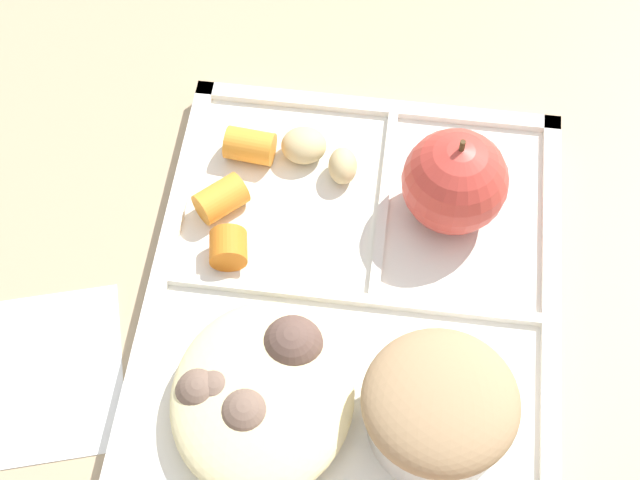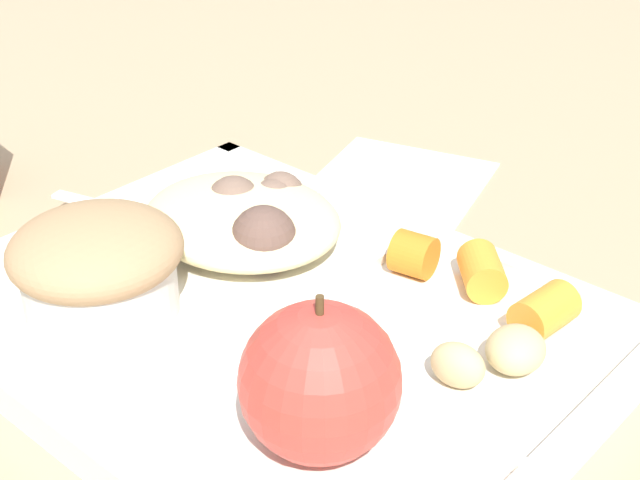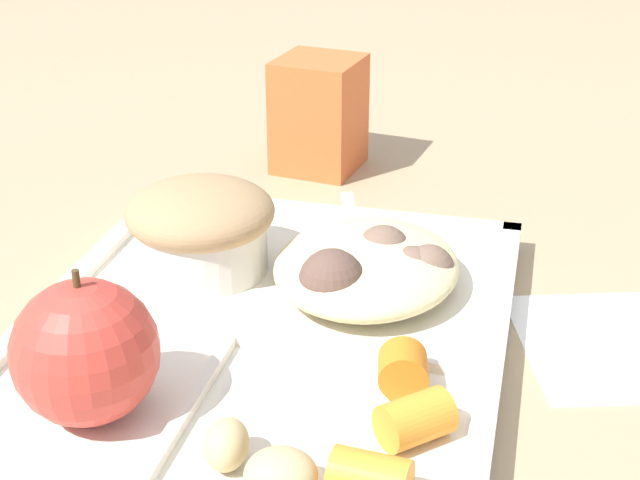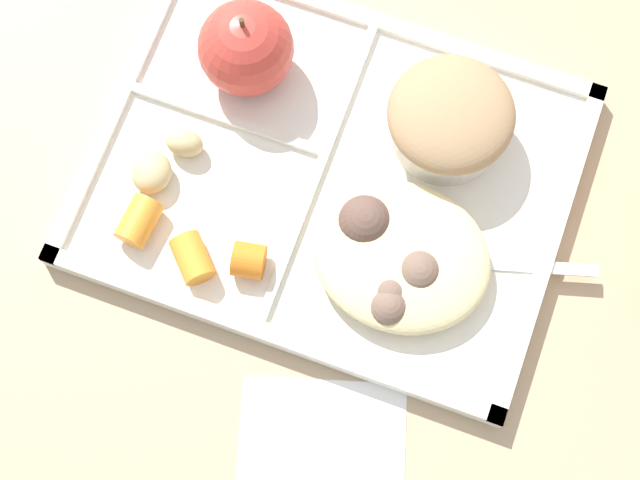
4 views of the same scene
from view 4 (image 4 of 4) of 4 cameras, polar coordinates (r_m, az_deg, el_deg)
ground at (r=0.78m, az=0.54°, el=3.39°), size 6.00×6.00×0.00m
lunch_tray at (r=0.77m, az=0.52°, el=3.60°), size 0.35×0.27×0.02m
green_apple at (r=0.77m, az=-4.17°, el=10.65°), size 0.07×0.07×0.08m
bran_muffin at (r=0.76m, az=7.27°, el=6.71°), size 0.09×0.09×0.06m
carrot_slice_edge at (r=0.74m, az=-4.01°, el=-1.14°), size 0.03×0.03×0.03m
carrot_slice_back at (r=0.75m, az=-10.11°, el=1.04°), size 0.03×0.04×0.02m
carrot_slice_near_corner at (r=0.74m, az=-7.16°, el=-1.02°), size 0.04×0.04×0.02m
potato_chunk_golden at (r=0.77m, az=-9.41°, el=3.75°), size 0.03×0.04×0.02m
potato_chunk_large at (r=0.77m, az=-7.59°, el=5.39°), size 0.03×0.02×0.02m
egg_noodle_pile at (r=0.73m, az=4.59°, el=-0.94°), size 0.13×0.11×0.03m
meatball_center at (r=0.73m, az=3.91°, el=-2.99°), size 0.03×0.03×0.03m
meatball_back at (r=0.74m, az=2.51°, el=1.00°), size 0.04×0.04×0.04m
meatball_front at (r=0.73m, az=5.51°, el=-1.81°), size 0.04×0.04×0.04m
meatball_side at (r=0.73m, az=3.85°, el=-3.73°), size 0.03×0.03×0.03m
plastic_fork at (r=0.75m, az=8.21°, el=-1.25°), size 0.16×0.06×0.00m
paper_napkin at (r=0.74m, az=0.05°, el=-12.38°), size 0.15×0.15×0.00m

